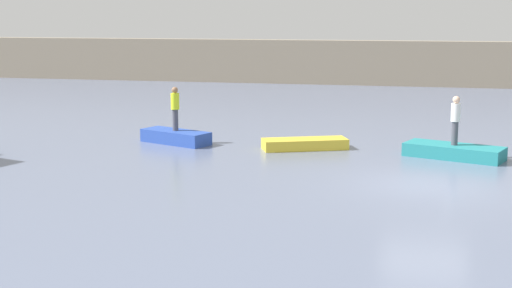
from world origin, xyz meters
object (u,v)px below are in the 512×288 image
Objects in this scene: rowboat_teal at (454,152)px; person_white_shirt at (455,118)px; rowboat_blue at (176,137)px; rowboat_yellow at (305,144)px; person_hiviz_shirt at (175,106)px.

rowboat_teal is 1.96× the size of person_white_shirt.
rowboat_blue is 5.03m from rowboat_yellow.
rowboat_yellow is 0.93× the size of rowboat_teal.
person_hiviz_shirt reaches higher than rowboat_blue.
person_white_shirt is (10.30, -0.63, 1.16)m from rowboat_blue.
rowboat_blue is 0.90× the size of rowboat_yellow.
rowboat_blue is 10.32m from rowboat_teal.
person_hiviz_shirt is (0.00, 0.00, 1.18)m from rowboat_blue.
rowboat_blue is at bearing 156.27° from rowboat_yellow.
person_white_shirt is (5.28, -0.52, 1.21)m from rowboat_yellow.
rowboat_teal is (10.30, -0.63, -0.02)m from rowboat_blue.
person_white_shirt reaches higher than rowboat_blue.
person_hiviz_shirt is at bearing 176.49° from person_white_shirt.
person_white_shirt is at bearing -28.03° from rowboat_yellow.
person_hiviz_shirt is (-10.30, 0.63, 1.20)m from rowboat_teal.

